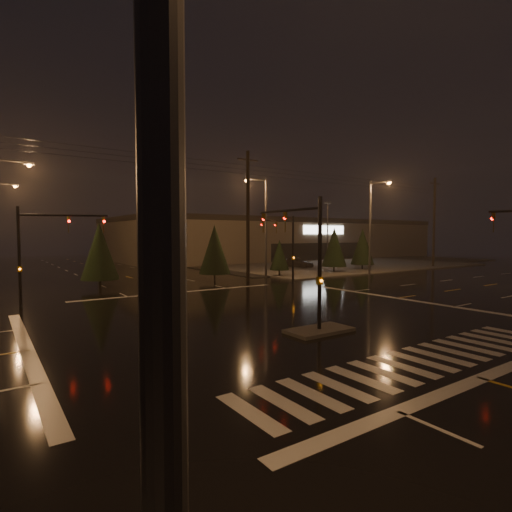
% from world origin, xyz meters
% --- Properties ---
extents(ground, '(140.00, 140.00, 0.00)m').
position_xyz_m(ground, '(0.00, 0.00, 0.00)').
color(ground, black).
rests_on(ground, ground).
extents(sidewalk_ne, '(36.00, 36.00, 0.12)m').
position_xyz_m(sidewalk_ne, '(30.00, 30.00, 0.06)').
color(sidewalk_ne, '#494641').
rests_on(sidewalk_ne, ground).
extents(median_island, '(3.00, 1.60, 0.15)m').
position_xyz_m(median_island, '(0.00, -4.00, 0.07)').
color(median_island, '#494641').
rests_on(median_island, ground).
extents(crosswalk, '(15.00, 2.60, 0.01)m').
position_xyz_m(crosswalk, '(0.00, -9.00, 0.01)').
color(crosswalk, beige).
rests_on(crosswalk, ground).
extents(stop_bar_near, '(16.00, 0.50, 0.01)m').
position_xyz_m(stop_bar_near, '(0.00, -11.00, 0.01)').
color(stop_bar_near, beige).
rests_on(stop_bar_near, ground).
extents(stop_bar_far, '(16.00, 0.50, 0.01)m').
position_xyz_m(stop_bar_far, '(0.00, 11.00, 0.01)').
color(stop_bar_far, beige).
rests_on(stop_bar_far, ground).
extents(parking_lot, '(50.00, 24.00, 0.08)m').
position_xyz_m(parking_lot, '(35.00, 28.00, 0.04)').
color(parking_lot, black).
rests_on(parking_lot, ground).
extents(retail_building, '(60.20, 28.30, 7.20)m').
position_xyz_m(retail_building, '(35.00, 45.99, 3.84)').
color(retail_building, '#685B4A').
rests_on(retail_building, ground).
extents(signal_mast_median, '(0.25, 4.59, 6.00)m').
position_xyz_m(signal_mast_median, '(0.00, -3.07, 3.75)').
color(signal_mast_median, black).
rests_on(signal_mast_median, ground).
extents(signal_mast_ne, '(4.84, 1.86, 6.00)m').
position_xyz_m(signal_mast_ne, '(9.50, 10.14, 3.79)').
color(signal_mast_ne, black).
rests_on(signal_mast_ne, ground).
extents(signal_mast_nw, '(4.84, 1.86, 6.00)m').
position_xyz_m(signal_mast_nw, '(-9.50, 10.14, 3.79)').
color(signal_mast_nw, black).
rests_on(signal_mast_nw, ground).
extents(streetlight_1, '(2.77, 0.32, 10.00)m').
position_xyz_m(streetlight_1, '(-11.18, 18.00, 5.80)').
color(streetlight_1, '#38383A').
rests_on(streetlight_1, ground).
extents(streetlight_3, '(2.77, 0.32, 10.00)m').
position_xyz_m(streetlight_3, '(11.18, 16.00, 5.80)').
color(streetlight_3, '#38383A').
rests_on(streetlight_3, ground).
extents(streetlight_4, '(2.77, 0.32, 10.00)m').
position_xyz_m(streetlight_4, '(11.18, 36.00, 5.80)').
color(streetlight_4, '#38383A').
rests_on(streetlight_4, ground).
extents(streetlight_6, '(0.32, 2.77, 10.00)m').
position_xyz_m(streetlight_6, '(22.00, 11.18, 5.80)').
color(streetlight_6, '#38383A').
rests_on(streetlight_6, ground).
extents(utility_pole_1, '(2.20, 0.32, 12.00)m').
position_xyz_m(utility_pole_1, '(8.00, 14.00, 6.13)').
color(utility_pole_1, black).
rests_on(utility_pole_1, ground).
extents(utility_pole_2, '(2.20, 0.32, 12.00)m').
position_xyz_m(utility_pole_2, '(38.00, 14.00, 6.13)').
color(utility_pole_2, black).
rests_on(utility_pole_2, ground).
extents(conifer_0, '(2.00, 2.00, 3.83)m').
position_xyz_m(conifer_0, '(13.10, 15.82, 2.26)').
color(conifer_0, black).
rests_on(conifer_0, ground).
extents(conifer_1, '(2.88, 2.88, 5.20)m').
position_xyz_m(conifer_1, '(21.24, 16.02, 2.95)').
color(conifer_1, black).
rests_on(conifer_1, ground).
extents(conifer_2, '(2.85, 2.85, 5.16)m').
position_xyz_m(conifer_2, '(26.51, 16.37, 2.93)').
color(conifer_2, black).
rests_on(conifer_2, ground).
extents(conifer_3, '(2.99, 2.99, 5.36)m').
position_xyz_m(conifer_3, '(-4.46, 16.98, 3.03)').
color(conifer_3, black).
rests_on(conifer_3, ground).
extents(conifer_4, '(2.93, 2.93, 5.27)m').
position_xyz_m(conifer_4, '(5.58, 16.00, 2.99)').
color(conifer_4, black).
rests_on(conifer_4, ground).
extents(car_parked, '(2.81, 4.67, 1.49)m').
position_xyz_m(car_parked, '(21.74, 23.10, 0.74)').
color(car_parked, black).
rests_on(car_parked, ground).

